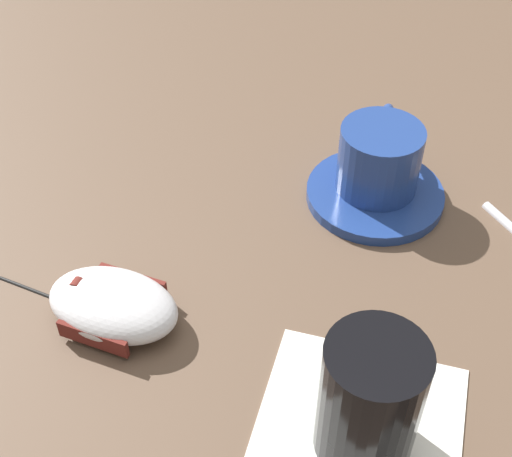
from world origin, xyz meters
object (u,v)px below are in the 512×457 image
(computer_mouse, at_px, (113,305))
(drinking_glass, at_px, (370,401))
(saucer, at_px, (375,194))
(coffee_cup, at_px, (380,157))

(computer_mouse, height_order, drinking_glass, drinking_glass)
(saucer, height_order, drinking_glass, drinking_glass)
(computer_mouse, relative_size, drinking_glass, 1.18)
(computer_mouse, bearing_deg, coffee_cup, 67.03)
(saucer, height_order, coffee_cup, coffee_cup)
(saucer, relative_size, coffee_cup, 1.25)
(coffee_cup, bearing_deg, computer_mouse, -112.97)
(computer_mouse, bearing_deg, drinking_glass, 1.96)
(saucer, height_order, computer_mouse, computer_mouse)
(saucer, xyz_separation_m, coffee_cup, (-0.00, 0.01, 0.04))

